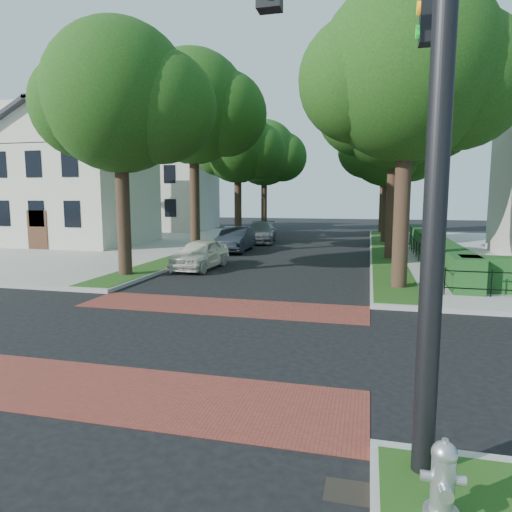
% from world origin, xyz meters
% --- Properties ---
extents(ground, '(120.00, 120.00, 0.00)m').
position_xyz_m(ground, '(0.00, 0.00, 0.00)').
color(ground, black).
rests_on(ground, ground).
extents(sidewalk_nw, '(30.00, 30.00, 0.15)m').
position_xyz_m(sidewalk_nw, '(-19.50, 19.00, 0.07)').
color(sidewalk_nw, gray).
rests_on(sidewalk_nw, ground).
extents(crosswalk_far, '(9.00, 2.20, 0.01)m').
position_xyz_m(crosswalk_far, '(0.00, 3.20, 0.01)').
color(crosswalk_far, maroon).
rests_on(crosswalk_far, ground).
extents(crosswalk_near, '(9.00, 2.20, 0.01)m').
position_xyz_m(crosswalk_near, '(0.00, -3.20, 0.01)').
color(crosswalk_near, maroon).
rests_on(crosswalk_near, ground).
extents(storm_drain, '(0.65, 0.45, 0.01)m').
position_xyz_m(storm_drain, '(4.30, -5.00, 0.01)').
color(storm_drain, black).
rests_on(storm_drain, ground).
extents(grass_strip_ne, '(1.60, 29.80, 0.02)m').
position_xyz_m(grass_strip_ne, '(5.40, 19.10, 0.16)').
color(grass_strip_ne, '#1B4112').
rests_on(grass_strip_ne, sidewalk_ne).
extents(grass_strip_nw, '(1.60, 29.80, 0.02)m').
position_xyz_m(grass_strip_nw, '(-5.40, 19.10, 0.16)').
color(grass_strip_nw, '#1B4112').
rests_on(grass_strip_nw, sidewalk_nw).
extents(tree_right_near, '(7.75, 6.67, 10.66)m').
position_xyz_m(tree_right_near, '(5.60, 7.24, 7.63)').
color(tree_right_near, black).
rests_on(tree_right_near, sidewalk_ne).
extents(tree_right_mid, '(8.25, 7.09, 11.22)m').
position_xyz_m(tree_right_mid, '(5.61, 15.25, 7.99)').
color(tree_right_mid, black).
rests_on(tree_right_mid, sidewalk_ne).
extents(tree_right_far, '(7.25, 6.23, 9.74)m').
position_xyz_m(tree_right_far, '(5.60, 24.22, 6.91)').
color(tree_right_far, black).
rests_on(tree_right_far, sidewalk_ne).
extents(tree_right_back, '(7.50, 6.45, 10.20)m').
position_xyz_m(tree_right_back, '(5.60, 33.23, 7.27)').
color(tree_right_back, black).
rests_on(tree_right_back, sidewalk_ne).
extents(tree_left_near, '(7.50, 6.45, 10.20)m').
position_xyz_m(tree_left_near, '(-5.40, 7.23, 7.27)').
color(tree_left_near, black).
rests_on(tree_left_near, sidewalk_nw).
extents(tree_left_mid, '(8.00, 6.88, 11.48)m').
position_xyz_m(tree_left_mid, '(-5.39, 15.24, 8.34)').
color(tree_left_mid, black).
rests_on(tree_left_mid, sidewalk_nw).
extents(tree_left_far, '(7.00, 6.02, 9.86)m').
position_xyz_m(tree_left_far, '(-5.40, 24.22, 7.12)').
color(tree_left_far, black).
rests_on(tree_left_far, sidewalk_nw).
extents(tree_left_back, '(7.75, 6.66, 10.44)m').
position_xyz_m(tree_left_back, '(-5.40, 33.24, 7.41)').
color(tree_left_back, black).
rests_on(tree_left_back, sidewalk_nw).
extents(hedge_main_road, '(1.00, 18.00, 1.20)m').
position_xyz_m(hedge_main_road, '(7.70, 15.00, 0.75)').
color(hedge_main_road, '#153E19').
rests_on(hedge_main_road, sidewalk_ne).
extents(fence_main_road, '(0.06, 18.00, 0.90)m').
position_xyz_m(fence_main_road, '(6.90, 15.00, 0.60)').
color(fence_main_road, black).
rests_on(fence_main_road, sidewalk_ne).
extents(house_left_near, '(10.00, 9.00, 10.14)m').
position_xyz_m(house_left_near, '(-15.49, 17.99, 5.04)').
color(house_left_near, beige).
rests_on(house_left_near, sidewalk_nw).
extents(house_left_far, '(10.00, 9.00, 10.14)m').
position_xyz_m(house_left_far, '(-15.49, 31.99, 5.04)').
color(house_left_far, beige).
rests_on(house_left_far, sidewalk_nw).
extents(traffic_signal, '(2.17, 2.00, 8.00)m').
position_xyz_m(traffic_signal, '(4.89, -4.41, 4.71)').
color(traffic_signal, black).
rests_on(traffic_signal, sidewalk_se).
extents(parked_car_front, '(1.91, 4.23, 1.41)m').
position_xyz_m(parked_car_front, '(-3.33, 10.06, 0.71)').
color(parked_car_front, silver).
rests_on(parked_car_front, ground).
extents(parked_car_middle, '(1.83, 4.69, 1.52)m').
position_xyz_m(parked_car_middle, '(-3.60, 16.88, 0.76)').
color(parked_car_middle, black).
rests_on(parked_car_middle, ground).
extents(parked_car_rear, '(2.79, 5.47, 1.52)m').
position_xyz_m(parked_car_rear, '(-3.39, 22.69, 0.76)').
color(parked_car_rear, slate).
rests_on(parked_car_rear, ground).
extents(fire_hydrant, '(0.47, 0.49, 0.87)m').
position_xyz_m(fire_hydrant, '(5.20, -5.42, 0.56)').
color(fire_hydrant, '#A2A2A4').
rests_on(fire_hydrant, sidewalk_se).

